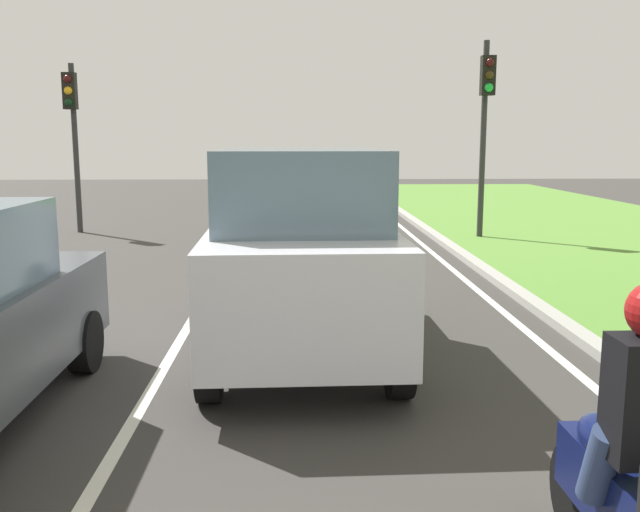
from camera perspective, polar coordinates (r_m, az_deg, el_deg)
The scene contains 7 objects.
ground_plane at distance 12.70m, azimuth -5.12°, elevation -1.29°, with size 60.00×60.00×0.00m, color #383533.
lane_line_center at distance 12.76m, azimuth -8.26°, elevation -1.29°, with size 0.12×32.00×0.01m, color silver.
lane_line_right_edge at distance 13.00m, azimuth 10.93°, elevation -1.16°, with size 0.12×32.00×0.01m, color silver.
curb_right at distance 13.11m, azimuth 13.07°, elevation -0.89°, with size 0.24×48.00×0.12m, color #9E9B93.
car_suv_ahead at distance 7.73m, azimuth -1.69°, elevation 0.50°, with size 2.06×4.55×2.28m.
traffic_light_near_right at distance 17.04m, azimuth 13.48°, elevation 11.70°, with size 0.32×0.50×4.66m.
traffic_light_overhead_left at distance 18.86m, azimuth -19.71°, elevation 10.58°, with size 0.32×0.50×4.28m.
Camera 1 is at (0.71, 1.54, 2.38)m, focal length 38.87 mm.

